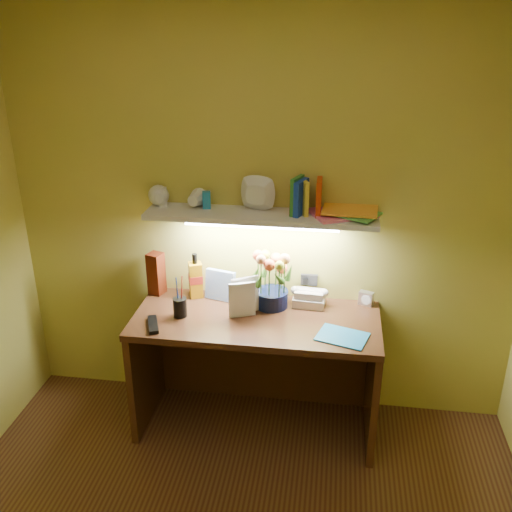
{
  "coord_description": "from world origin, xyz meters",
  "views": [
    {
      "loc": [
        0.41,
        -1.61,
        2.35
      ],
      "look_at": [
        -0.02,
        1.35,
        1.07
      ],
      "focal_mm": 40.0,
      "sensor_mm": 36.0,
      "label": 1
    }
  ],
  "objects": [
    {
      "name": "desk_book_a",
      "position": [
        -0.14,
        1.2,
        0.86
      ],
      "size": [
        0.16,
        0.1,
        0.23
      ],
      "primitive_type": "imported",
      "rotation": [
        0.0,
        0.0,
        0.52
      ],
      "color": "silver",
      "rests_on": "desk"
    },
    {
      "name": "telephone",
      "position": [
        0.29,
        1.4,
        0.81
      ],
      "size": [
        0.19,
        0.15,
        0.11
      ],
      "primitive_type": null,
      "rotation": [
        0.0,
        0.0,
        -0.07
      ],
      "color": "beige",
      "rests_on": "desk"
    },
    {
      "name": "flower_bouquet",
      "position": [
        0.07,
        1.36,
        0.92
      ],
      "size": [
        0.27,
        0.27,
        0.34
      ],
      "primitive_type": null,
      "rotation": [
        0.0,
        0.0,
        0.32
      ],
      "color": "black",
      "rests_on": "desk"
    },
    {
      "name": "desk",
      "position": [
        0.0,
        1.2,
        0.38
      ],
      "size": [
        1.4,
        0.6,
        0.75
      ],
      "primitive_type": "cube",
      "color": "#3A220F",
      "rests_on": "ground"
    },
    {
      "name": "blue_folder",
      "position": [
        0.49,
        1.06,
        0.75
      ],
      "size": [
        0.3,
        0.26,
        0.01
      ],
      "primitive_type": "cube",
      "rotation": [
        0.0,
        0.0,
        -0.3
      ],
      "color": "#1F7FBB",
      "rests_on": "desk"
    },
    {
      "name": "art_card",
      "position": [
        -0.25,
        1.4,
        0.84
      ],
      "size": [
        0.19,
        0.08,
        0.18
      ],
      "primitive_type": null,
      "rotation": [
        0.0,
        0.0,
        -0.26
      ],
      "color": "silver",
      "rests_on": "desk"
    },
    {
      "name": "pen_cup",
      "position": [
        -0.43,
        1.16,
        0.84
      ],
      "size": [
        0.1,
        0.1,
        0.19
      ],
      "primitive_type": "cylinder",
      "rotation": [
        0.0,
        0.0,
        -0.41
      ],
      "color": "black",
      "rests_on": "desk"
    },
    {
      "name": "desk_book_b",
      "position": [
        -0.15,
        1.18,
        0.86
      ],
      "size": [
        0.15,
        0.07,
        0.21
      ],
      "primitive_type": "imported",
      "rotation": [
        0.0,
        0.0,
        0.33
      ],
      "color": "silver",
      "rests_on": "desk"
    },
    {
      "name": "wall_shelf",
      "position": [
        0.03,
        1.39,
        1.34
      ],
      "size": [
        1.33,
        0.37,
        0.24
      ],
      "color": "silver",
      "rests_on": "ground"
    },
    {
      "name": "whisky_bottle",
      "position": [
        -0.4,
        1.41,
        0.89
      ],
      "size": [
        0.1,
        0.1,
        0.28
      ],
      "primitive_type": null,
      "rotation": [
        0.0,
        0.0,
        0.4
      ],
      "color": "#C3820A",
      "rests_on": "desk"
    },
    {
      "name": "desk_clock",
      "position": [
        0.62,
        1.45,
        0.79
      ],
      "size": [
        0.09,
        0.07,
        0.08
      ],
      "primitive_type": "cube",
      "rotation": [
        0.0,
        0.0,
        -0.37
      ],
      "color": "silver",
      "rests_on": "desk"
    },
    {
      "name": "tv_remote",
      "position": [
        -0.55,
        1.02,
        0.76
      ],
      "size": [
        0.11,
        0.19,
        0.02
      ],
      "primitive_type": "cube",
      "rotation": [
        0.0,
        0.0,
        0.37
      ],
      "color": "black",
      "rests_on": "desk"
    },
    {
      "name": "whisky_box",
      "position": [
        -0.65,
        1.42,
        0.88
      ],
      "size": [
        0.11,
        0.11,
        0.26
      ],
      "primitive_type": "cube",
      "rotation": [
        0.0,
        0.0,
        -0.32
      ],
      "color": "#511909",
      "rests_on": "desk"
    }
  ]
}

